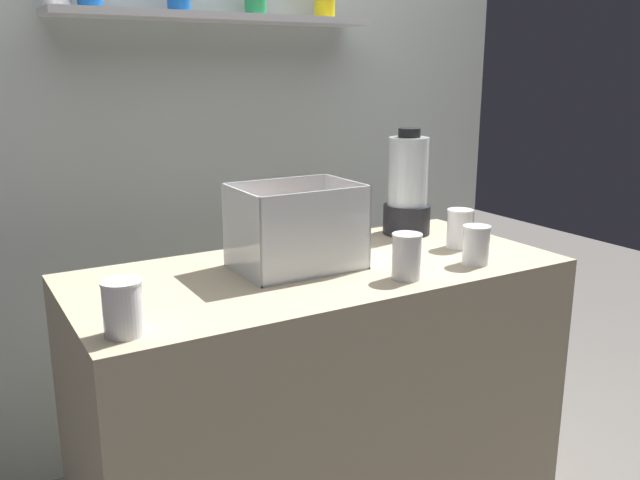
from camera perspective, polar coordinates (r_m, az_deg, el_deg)
name	(u,v)px	position (r m, az deg, el deg)	size (l,w,h in m)	color
counter	(320,409)	(2.08, 0.00, -14.28)	(1.40, 0.64, 0.90)	tan
back_wall_unit	(215,121)	(2.52, -9.02, 10.03)	(2.60, 0.24, 2.50)	silver
carrot_display_bin	(297,242)	(1.89, -2.02, -0.21)	(0.34, 0.25, 0.24)	white
blender_pitcher	(407,189)	(2.28, 7.50, 4.31)	(0.16, 0.16, 0.36)	black
juice_cup_beet_far_left	(123,312)	(1.47, -16.50, -5.93)	(0.09, 0.09, 0.12)	white
juice_cup_pomegranate_left	(407,259)	(1.80, 7.42, -1.61)	(0.08, 0.08, 0.13)	white
juice_cup_mango_middle	(476,248)	(1.98, 13.20, -0.64)	(0.08, 0.08, 0.11)	white
juice_cup_carrot_right	(459,230)	(2.15, 11.86, 0.85)	(0.08, 0.08, 0.12)	white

